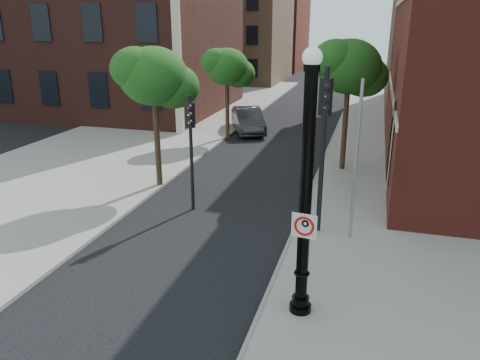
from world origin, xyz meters
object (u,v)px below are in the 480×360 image
(lamppost, at_px, (305,204))
(no_parking_sign, at_px, (304,226))
(traffic_signal_right, at_px, (324,125))
(traffic_signal_left, at_px, (191,134))
(parked_car, at_px, (248,120))

(lamppost, height_order, no_parking_sign, lamppost)
(lamppost, distance_m, traffic_signal_right, 4.68)
(lamppost, bearing_deg, traffic_signal_left, 131.89)
(no_parking_sign, bearing_deg, parked_car, 116.32)
(no_parking_sign, distance_m, traffic_signal_right, 4.94)
(parked_car, height_order, traffic_signal_left, traffic_signal_left)
(traffic_signal_left, distance_m, traffic_signal_right, 4.84)
(parked_car, bearing_deg, lamppost, -95.19)
(lamppost, bearing_deg, no_parking_sign, -81.85)
(traffic_signal_left, height_order, traffic_signal_right, traffic_signal_right)
(parked_car, distance_m, traffic_signal_right, 15.15)
(lamppost, distance_m, parked_car, 19.35)
(parked_car, relative_size, traffic_signal_right, 0.85)
(lamppost, distance_m, traffic_signal_left, 7.28)
(lamppost, distance_m, no_parking_sign, 0.49)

